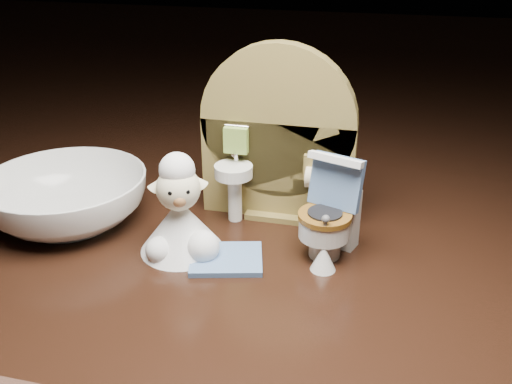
% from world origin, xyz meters
% --- Properties ---
extents(backdrop_panel, '(0.13, 0.05, 0.15)m').
position_xyz_m(backdrop_panel, '(-0.00, 0.06, 0.07)').
color(backdrop_panel, olive).
rests_on(backdrop_panel, ground).
extents(toy_toilet, '(0.05, 0.06, 0.08)m').
position_xyz_m(toy_toilet, '(0.05, 0.01, 0.03)').
color(toy_toilet, white).
rests_on(toy_toilet, ground).
extents(bath_mat, '(0.06, 0.06, 0.00)m').
position_xyz_m(bath_mat, '(-0.02, -0.02, 0.00)').
color(bath_mat, '#5879AB').
rests_on(bath_mat, ground).
extents(toilet_brush, '(0.02, 0.02, 0.05)m').
position_xyz_m(toilet_brush, '(0.05, -0.01, 0.01)').
color(toilet_brush, white).
rests_on(toilet_brush, ground).
extents(plush_lamb, '(0.07, 0.07, 0.08)m').
position_xyz_m(plush_lamb, '(-0.06, -0.01, 0.03)').
color(plush_lamb, white).
rests_on(plush_lamb, ground).
extents(ceramic_bowl, '(0.17, 0.17, 0.04)m').
position_xyz_m(ceramic_bowl, '(-0.17, 0.01, 0.02)').
color(ceramic_bowl, white).
rests_on(ceramic_bowl, ground).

